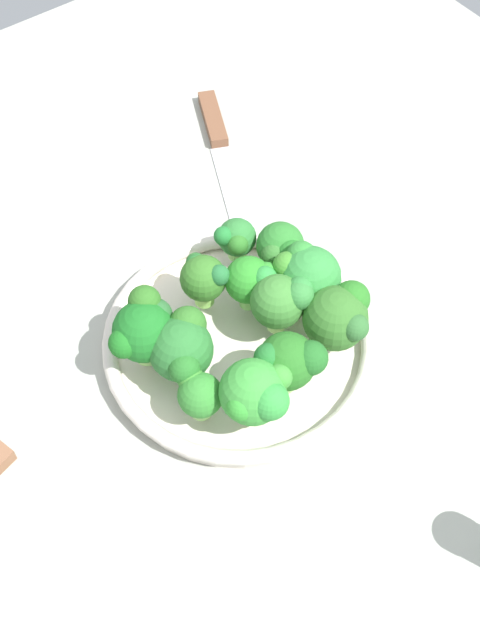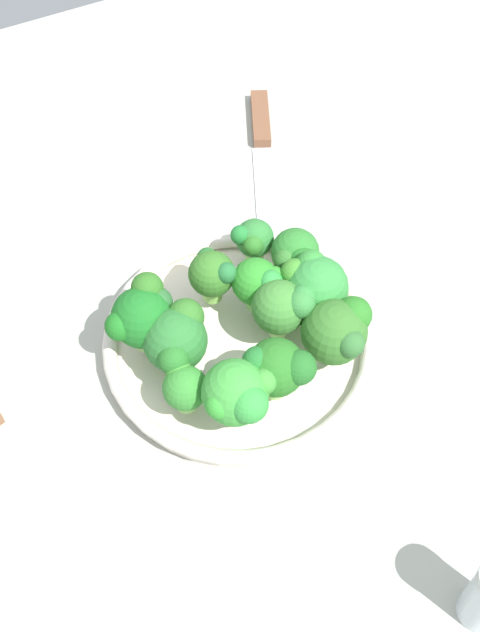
# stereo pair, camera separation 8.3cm
# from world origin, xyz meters

# --- Properties ---
(ground_plane) EXTENTS (1.30, 1.30, 0.03)m
(ground_plane) POSITION_xyz_m (0.00, 0.00, -0.01)
(ground_plane) COLOR #A3A79B
(bowl) EXTENTS (0.29, 0.29, 0.03)m
(bowl) POSITION_xyz_m (0.02, -0.00, 0.01)
(bowl) COLOR silver
(bowl) RESTS_ON ground_plane
(broccoli_floret_0) EXTENTS (0.05, 0.06, 0.06)m
(broccoli_floret_0) POSITION_xyz_m (0.02, 0.06, 0.07)
(broccoli_floret_0) COLOR #82BF53
(broccoli_floret_0) RESTS_ON bowl
(broccoli_floret_1) EXTENTS (0.05, 0.05, 0.05)m
(broccoli_floret_1) POSITION_xyz_m (0.08, 0.09, 0.06)
(broccoli_floret_1) COLOR #88C461
(broccoli_floret_1) RESTS_ON bowl
(broccoli_floret_2) EXTENTS (0.07, 0.07, 0.07)m
(broccoli_floret_2) POSITION_xyz_m (-0.05, -0.00, 0.07)
(broccoli_floret_2) COLOR #7FB45E
(broccoli_floret_2) RESTS_ON bowl
(broccoli_floret_3) EXTENTS (0.06, 0.06, 0.07)m
(broccoli_floret_3) POSITION_xyz_m (0.06, -0.02, 0.07)
(broccoli_floret_3) COLOR #9BCF6B
(broccoli_floret_3) RESTS_ON bowl
(broccoli_floret_4) EXTENTS (0.05, 0.05, 0.07)m
(broccoli_floret_4) POSITION_xyz_m (0.05, 0.02, 0.07)
(broccoli_floret_4) COLOR #7FC160
(broccoli_floret_4) RESTS_ON bowl
(broccoli_floret_5) EXTENTS (0.04, 0.05, 0.05)m
(broccoli_floret_5) POSITION_xyz_m (-0.06, -0.05, 0.06)
(broccoli_floret_5) COLOR #8FCA68
(broccoli_floret_5) RESTS_ON bowl
(broccoli_floret_6) EXTENTS (0.07, 0.07, 0.07)m
(broccoli_floret_6) POSITION_xyz_m (0.10, -0.06, 0.07)
(broccoli_floret_6) COLOR #82BD66
(broccoli_floret_6) RESTS_ON bowl
(broccoli_floret_7) EXTENTS (0.07, 0.07, 0.08)m
(broccoli_floret_7) POSITION_xyz_m (0.10, -0.01, 0.07)
(broccoli_floret_7) COLOR #92CD5B
(broccoli_floret_7) RESTS_ON bowl
(broccoli_floret_8) EXTENTS (0.07, 0.07, 0.08)m
(broccoli_floret_8) POSITION_xyz_m (-0.03, -0.09, 0.08)
(broccoli_floret_8) COLOR #96CC65
(broccoli_floret_8) RESTS_ON bowl
(broccoli_floret_9) EXTENTS (0.06, 0.06, 0.07)m
(broccoli_floret_9) POSITION_xyz_m (0.02, -0.08, 0.07)
(broccoli_floret_9) COLOR #A3DB72
(broccoli_floret_9) RESTS_ON bowl
(broccoli_floret_10) EXTENTS (0.07, 0.07, 0.08)m
(broccoli_floret_10) POSITION_xyz_m (-0.07, 0.04, 0.07)
(broccoli_floret_10) COLOR #96C76A
(broccoli_floret_10) RESTS_ON bowl
(broccoli_floret_11) EXTENTS (0.06, 0.06, 0.06)m
(broccoli_floret_11) POSITION_xyz_m (0.11, 0.04, 0.06)
(broccoli_floret_11) COLOR #94DA63
(broccoli_floret_11) RESTS_ON bowl
(knife) EXTENTS (0.13, 0.25, 0.01)m
(knife) POSITION_xyz_m (0.18, 0.26, 0.01)
(knife) COLOR silver
(knife) RESTS_ON ground_plane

